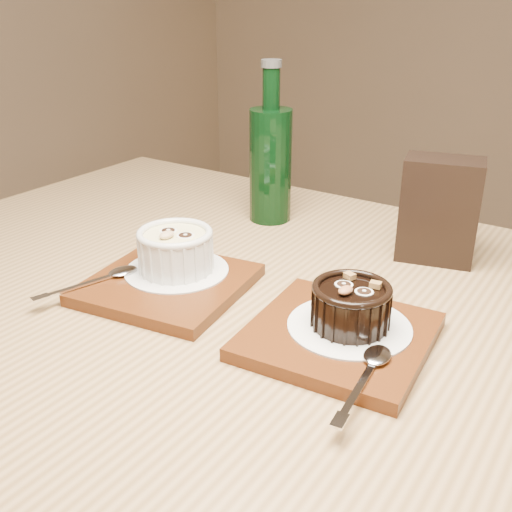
{
  "coord_description": "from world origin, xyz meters",
  "views": [
    {
      "loc": [
        0.11,
        -0.3,
        1.09
      ],
      "look_at": [
        -0.23,
        0.21,
        0.81
      ],
      "focal_mm": 42.0,
      "sensor_mm": 36.0,
      "label": 1
    }
  ],
  "objects": [
    {
      "name": "table",
      "position": [
        -0.22,
        0.23,
        0.66
      ],
      "size": [
        1.21,
        0.81,
        0.75
      ],
      "rotation": [
        0.0,
        0.0,
        -0.01
      ],
      "color": "brown",
      "rests_on": "ground"
    },
    {
      "name": "tray_left",
      "position": [
        -0.34,
        0.18,
        0.76
      ],
      "size": [
        0.2,
        0.2,
        0.01
      ],
      "primitive_type": "cube",
      "rotation": [
        0.0,
        0.0,
        0.14
      ],
      "color": "#55270E",
      "rests_on": "table"
    },
    {
      "name": "doily_left",
      "position": [
        -0.35,
        0.21,
        0.77
      ],
      "size": [
        0.13,
        0.13,
        0.0
      ],
      "primitive_type": "cylinder",
      "color": "silver",
      "rests_on": "tray_left"
    },
    {
      "name": "ramekin_white",
      "position": [
        -0.35,
        0.21,
        0.8
      ],
      "size": [
        0.09,
        0.09,
        0.06
      ],
      "rotation": [
        0.0,
        0.0,
        -0.02
      ],
      "color": "silver",
      "rests_on": "doily_left"
    },
    {
      "name": "spoon_left",
      "position": [
        -0.41,
        0.13,
        0.77
      ],
      "size": [
        0.06,
        0.14,
        0.01
      ],
      "primitive_type": null,
      "rotation": [
        0.0,
        0.0,
        -0.29
      ],
      "color": "silver",
      "rests_on": "tray_left"
    },
    {
      "name": "tray_right",
      "position": [
        -0.12,
        0.19,
        0.76
      ],
      "size": [
        0.19,
        0.19,
        0.01
      ],
      "primitive_type": "cube",
      "rotation": [
        0.0,
        0.0,
        0.08
      ],
      "color": "#55270E",
      "rests_on": "table"
    },
    {
      "name": "doily_right",
      "position": [
        -0.11,
        0.2,
        0.77
      ],
      "size": [
        0.13,
        0.13,
        0.0
      ],
      "primitive_type": "cylinder",
      "color": "silver",
      "rests_on": "tray_right"
    },
    {
      "name": "ramekin_dark",
      "position": [
        -0.11,
        0.2,
        0.79
      ],
      "size": [
        0.08,
        0.08,
        0.05
      ],
      "rotation": [
        0.0,
        0.0,
        -0.14
      ],
      "color": "black",
      "rests_on": "doily_right"
    },
    {
      "name": "spoon_right",
      "position": [
        -0.06,
        0.13,
        0.77
      ],
      "size": [
        0.04,
        0.14,
        0.01
      ],
      "primitive_type": null,
      "rotation": [
        0.0,
        0.0,
        0.11
      ],
      "color": "silver",
      "rests_on": "tray_right"
    },
    {
      "name": "condiment_stand",
      "position": [
        -0.1,
        0.46,
        0.82
      ],
      "size": [
        0.11,
        0.08,
        0.14
      ],
      "primitive_type": "cube",
      "rotation": [
        0.0,
        0.0,
        0.24
      ],
      "color": "black",
      "rests_on": "table"
    },
    {
      "name": "green_bottle",
      "position": [
        -0.37,
        0.46,
        0.85
      ],
      "size": [
        0.07,
        0.07,
        0.25
      ],
      "color": "black",
      "rests_on": "table"
    }
  ]
}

